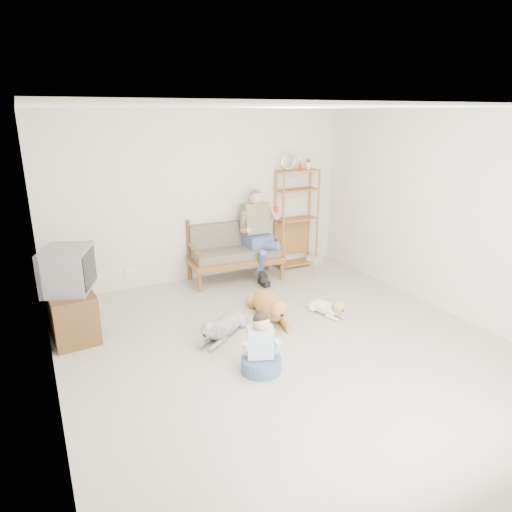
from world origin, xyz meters
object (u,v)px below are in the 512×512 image
loveseat (234,250)px  golden_retriever (269,306)px  tv_stand (71,313)px  etagere (297,218)px

loveseat → golden_retriever: size_ratio=1.15×
tv_stand → loveseat: bearing=15.8°
golden_retriever → loveseat: bearing=93.6°
etagere → golden_retriever: etagere is taller
loveseat → tv_stand: bearing=-155.3°
loveseat → etagere: etagere is taller
tv_stand → golden_retriever: (2.43, -0.65, -0.13)m
golden_retriever → tv_stand: bearing=175.6°
loveseat → golden_retriever: (-0.20, -1.61, -0.32)m
etagere → loveseat: bearing=-174.9°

